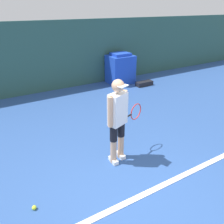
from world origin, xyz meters
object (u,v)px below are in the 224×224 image
tennis_ball (34,208)px  covered_chair (120,69)px  tennis_player (118,118)px  equipment_bag (144,83)px

tennis_ball → covered_chair: covered_chair is taller
tennis_ball → covered_chair: 6.17m
tennis_ball → covered_chair: (4.25, 4.44, 0.52)m
covered_chair → tennis_player: bearing=-122.3°
covered_chair → equipment_bag: size_ratio=1.74×
equipment_bag → tennis_player: bearing=-134.1°
tennis_ball → equipment_bag: (4.86, 3.66, 0.05)m
tennis_player → equipment_bag: bearing=26.8°
tennis_player → equipment_bag: size_ratio=2.48×
tennis_player → equipment_bag: (3.16, 3.26, -0.83)m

